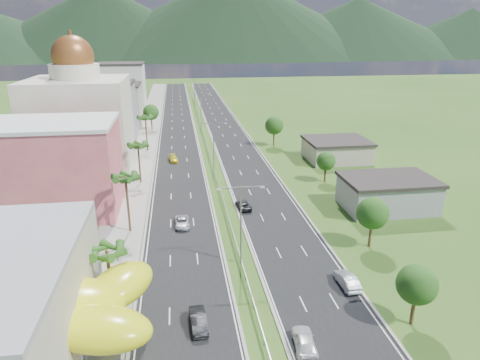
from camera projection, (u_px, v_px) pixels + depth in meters
name	position (u px, v px, depth m)	size (l,w,h in m)	color
ground	(254.00, 309.00, 47.74)	(500.00, 500.00, 0.00)	#2D5119
road_left	(178.00, 133.00, 130.78)	(11.00, 260.00, 0.04)	black
road_right	(227.00, 131.00, 132.85)	(11.00, 260.00, 0.04)	black
sidewalk_left	(146.00, 133.00, 129.45)	(7.00, 260.00, 0.12)	gray
median_guardrail	(207.00, 144.00, 114.79)	(0.10, 216.06, 0.76)	gray
streetlight_median_b	(241.00, 217.00, 54.87)	(6.04, 0.25, 11.00)	gray
streetlight_median_c	(213.00, 142.00, 92.23)	(6.04, 0.25, 11.00)	gray
streetlight_median_d	(201.00, 107.00, 134.27)	(6.04, 0.25, 11.00)	gray
streetlight_median_e	(194.00, 89.00, 176.31)	(6.04, 0.25, 11.00)	gray
lime_canopy	(50.00, 309.00, 39.60)	(18.00, 15.00, 7.40)	#D1D715
pink_shophouse	(56.00, 169.00, 71.30)	(20.00, 15.00, 15.00)	#C35063
domed_building	(81.00, 120.00, 91.52)	(20.00, 20.00, 28.70)	beige
midrise_grey	(105.00, 114.00, 116.12)	(16.00, 15.00, 16.00)	gray
midrise_beige	(115.00, 106.00, 137.17)	(16.00, 15.00, 13.00)	#B1A592
midrise_white	(123.00, 89.00, 157.83)	(16.00, 15.00, 18.00)	silver
shed_near	(387.00, 195.00, 74.14)	(15.00, 10.00, 5.00)	gray
shed_far	(337.00, 151.00, 102.54)	(14.00, 12.00, 4.40)	#B1A592
palm_tree_b	(107.00, 254.00, 45.15)	(3.60, 3.60, 8.10)	#47301C
palm_tree_c	(126.00, 180.00, 63.36)	(3.60, 3.60, 9.60)	#47301C
palm_tree_d	(138.00, 147.00, 85.16)	(3.60, 3.60, 8.60)	#47301C
palm_tree_e	(145.00, 119.00, 108.26)	(3.60, 3.60, 9.40)	#47301C
leafy_tree_lfar	(151.00, 112.00, 132.52)	(4.90, 4.90, 8.05)	#47301C
leafy_tree_ra	(417.00, 285.00, 43.71)	(4.20, 4.20, 6.90)	#47301C
leafy_tree_rb	(373.00, 213.00, 59.87)	(4.55, 4.55, 7.47)	#47301C
leafy_tree_rc	(326.00, 161.00, 86.71)	(3.85, 3.85, 6.33)	#47301C
leafy_tree_rd	(274.00, 126.00, 113.79)	(4.90, 4.90, 8.05)	#47301C
mountain_ridge	(236.00, 59.00, 476.42)	(860.00, 140.00, 90.00)	black
car_dark_left	(198.00, 321.00, 44.51)	(1.61, 4.61, 1.52)	black
car_silver_mid_left	(182.00, 222.00, 67.69)	(2.19, 4.75, 1.32)	#B3B6BC
car_yellow_far_left	(173.00, 159.00, 101.55)	(1.86, 4.57, 1.33)	gold
car_white_near_right	(305.00, 342.00, 41.36)	(2.03, 5.04, 1.72)	silver
car_silver_right	(347.00, 280.00, 51.66)	(1.71, 4.90, 1.62)	#B7BBC0
car_dark_far_right	(243.00, 205.00, 74.45)	(2.12, 4.60, 1.28)	black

